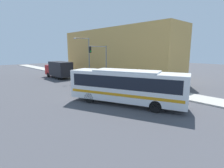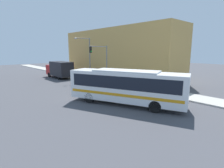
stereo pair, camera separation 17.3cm
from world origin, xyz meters
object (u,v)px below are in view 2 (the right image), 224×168
object	(u,v)px
pedestrian_near_corner	(104,75)
pedestrian_mid_block	(129,78)
delivery_truck	(60,69)
street_lamp	(88,54)
fire_hydrant	(131,84)
traffic_light_pole	(101,58)
city_bus	(126,85)

from	to	relation	value
pedestrian_near_corner	pedestrian_mid_block	world-z (taller)	pedestrian_mid_block
delivery_truck	pedestrian_mid_block	distance (m)	13.80
street_lamp	pedestrian_near_corner	bearing A→B (deg)	-74.11
delivery_truck	street_lamp	world-z (taller)	street_lamp
fire_hydrant	traffic_light_pole	size ratio (longest dim) A/B	0.13
fire_hydrant	pedestrian_mid_block	world-z (taller)	pedestrian_mid_block
delivery_truck	pedestrian_near_corner	xyz separation A→B (m)	(3.83, -8.01, -0.64)
traffic_light_pole	pedestrian_near_corner	xyz separation A→B (m)	(1.65, 1.45, -2.95)
delivery_truck	pedestrian_mid_block	bearing A→B (deg)	-71.59
city_bus	pedestrian_near_corner	size ratio (longest dim) A/B	6.46
pedestrian_near_corner	traffic_light_pole	bearing A→B (deg)	-138.68
fire_hydrant	traffic_light_pole	bearing A→B (deg)	100.19
fire_hydrant	street_lamp	size ratio (longest dim) A/B	0.11
city_bus	pedestrian_mid_block	distance (m)	9.49
traffic_light_pole	pedestrian_mid_block	size ratio (longest dim) A/B	2.98
street_lamp	delivery_truck	bearing A→B (deg)	121.10
pedestrian_mid_block	fire_hydrant	bearing A→B (deg)	-127.53
pedestrian_mid_block	street_lamp	bearing A→B (deg)	99.85
delivery_truck	pedestrian_near_corner	bearing A→B (deg)	-64.47
city_bus	pedestrian_near_corner	world-z (taller)	city_bus
delivery_truck	pedestrian_near_corner	size ratio (longest dim) A/B	3.97
delivery_truck	pedestrian_near_corner	distance (m)	8.90
city_bus	traffic_light_pole	bearing A→B (deg)	40.71
traffic_light_pole	pedestrian_near_corner	bearing A→B (deg)	41.32
pedestrian_mid_block	delivery_truck	bearing A→B (deg)	108.41
delivery_truck	fire_hydrant	size ratio (longest dim) A/B	9.13
fire_hydrant	street_lamp	xyz separation A→B (m)	(-0.19, 9.84, 3.82)
pedestrian_near_corner	fire_hydrant	bearing A→B (deg)	-96.04
city_bus	pedestrian_near_corner	xyz separation A→B (m)	(6.64, 11.24, -0.87)
city_bus	traffic_light_pole	xyz separation A→B (m)	(4.99, 9.79, 2.08)
pedestrian_near_corner	street_lamp	bearing A→B (deg)	105.89
street_lamp	pedestrian_mid_block	bearing A→B (deg)	-80.15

